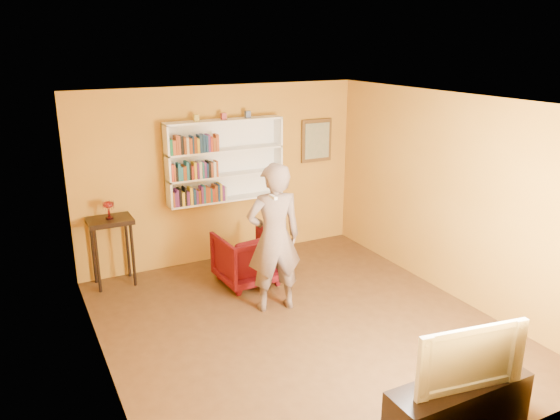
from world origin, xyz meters
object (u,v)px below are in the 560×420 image
at_px(armchair, 247,258).
at_px(tv_cabinet, 458,407).
at_px(ruby_lustre, 108,206).
at_px(television, 464,353).
at_px(bookshelf, 224,160).
at_px(person, 274,238).
at_px(console_table, 111,230).

bearing_deg(armchair, tv_cabinet, 92.84).
bearing_deg(armchair, ruby_lustre, -28.44).
relative_size(ruby_lustre, television, 0.24).
height_order(tv_cabinet, television, television).
xyz_separation_m(bookshelf, tv_cabinet, (0.34, -4.66, -1.35)).
height_order(bookshelf, person, bookshelf).
relative_size(ruby_lustre, tv_cabinet, 0.18).
distance_m(ruby_lustre, armchair, 2.04).
distance_m(ruby_lustre, tv_cabinet, 5.05).
relative_size(tv_cabinet, television, 1.32).
height_order(ruby_lustre, tv_cabinet, ruby_lustre).
xyz_separation_m(armchair, person, (-0.01, -0.88, 0.59)).
relative_size(person, television, 1.87).
xyz_separation_m(console_table, tv_cabinet, (2.10, -4.50, -0.57)).
height_order(console_table, ruby_lustre, ruby_lustre).
height_order(bookshelf, armchair, bookshelf).
bearing_deg(ruby_lustre, tv_cabinet, -64.98).
xyz_separation_m(console_table, television, (2.10, -4.50, -0.03)).
height_order(bookshelf, ruby_lustre, bookshelf).
height_order(bookshelf, tv_cabinet, bookshelf).
bearing_deg(bookshelf, tv_cabinet, -85.88).
bearing_deg(television, bookshelf, 103.10).
relative_size(ruby_lustre, armchair, 0.30).
bearing_deg(person, tv_cabinet, 107.29).
distance_m(armchair, television, 3.75).
bearing_deg(ruby_lustre, television, -64.98).
distance_m(person, tv_cabinet, 2.94).
distance_m(ruby_lustre, person, 2.39).
height_order(bookshelf, television, bookshelf).
bearing_deg(tv_cabinet, ruby_lustre, 115.02).
bearing_deg(bookshelf, person, -92.16).
bearing_deg(ruby_lustre, person, -44.67).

